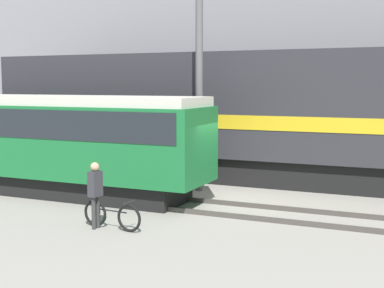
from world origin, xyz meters
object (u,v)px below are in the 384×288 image
freight_locomotive (222,114)px  bicycle (112,215)px  person (95,188)px  streetcar (30,137)px  utility_pole_left (199,63)px

freight_locomotive → bicycle: 8.27m
person → bicycle: bearing=15.2°
freight_locomotive → bicycle: size_ratio=10.56×
person → freight_locomotive: bearing=87.1°
streetcar → person: bearing=-33.4°
bicycle → utility_pole_left: utility_pole_left is taller
freight_locomotive → bicycle: (0.01, -7.98, -2.18)m
bicycle → person: 0.81m
freight_locomotive → bicycle: bearing=-90.0°
streetcar → bicycle: (5.13, -3.00, -1.53)m
bicycle → utility_pole_left: (0.07, 5.49, 4.05)m
streetcar → person: size_ratio=7.43×
freight_locomotive → utility_pole_left: utility_pole_left is taller
person → utility_pole_left: 6.55m
utility_pole_left → bicycle: bearing=-90.8°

